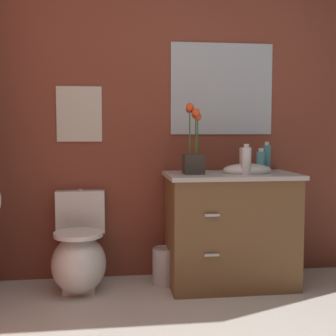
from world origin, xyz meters
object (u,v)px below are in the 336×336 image
Objects in this scene: toilet at (79,256)px; soap_bottle at (246,160)px; flower_vase at (194,151)px; trash_bin at (165,266)px; lotion_bottle at (261,161)px; wall_mirror at (222,89)px; wall_poster at (79,114)px; vanity_cabinet at (231,228)px; hand_wash_bottle at (267,158)px.

soap_bottle is at bearing -6.29° from toilet.
trash_bin is at bearing 155.60° from flower_vase.
wall_mirror is (-0.24, 0.26, 0.55)m from lotion_bottle.
wall_mirror reaches higher than wall_poster.
soap_bottle is 0.27× the size of wall_mirror.
lotion_bottle is 1.39m from wall_poster.
wall_mirror is at bearing 101.55° from soap_bottle.
wall_poster is at bearing 164.94° from vanity_cabinet.
lotion_bottle is at bearing -10.91° from wall_poster.
soap_bottle reaches higher than vanity_cabinet.
hand_wash_bottle is at bearing 3.84° from trash_bin.
flower_vase is at bearing -131.30° from wall_mirror.
hand_wash_bottle is (0.07, 0.08, 0.02)m from lotion_bottle.
wall_poster is (-1.09, 0.29, 0.83)m from vanity_cabinet.
trash_bin is 1.29m from wall_poster.
wall_poster reaches higher than hand_wash_bottle.
trash_bin is at bearing 3.41° from toilet.
hand_wash_bottle is 0.82× the size of trash_bin.
trash_bin is 1.42m from wall_mirror.
trash_bin is (-0.71, 0.02, -0.77)m from lotion_bottle.
flower_vase is 2.34× the size of soap_bottle.
hand_wash_bottle is (0.23, 0.22, 0.00)m from soap_bottle.
toilet is 0.69× the size of vanity_cabinet.
flower_vase is 0.87m from trash_bin.
wall_poster is at bearing 169.09° from lotion_bottle.
vanity_cabinet is 1.25× the size of wall_mirror.
soap_bottle is 1.20× the size of lotion_bottle.
wall_poster reaches higher than trash_bin.
wall_poster is at bearing 161.29° from soap_bottle.
toilet is at bearing 178.61° from vanity_cabinet.
flower_vase is 0.91m from wall_poster.
lotion_bottle is (0.23, 0.04, 0.48)m from vanity_cabinet.
wall_poster is at bearing 180.00° from wall_mirror.
wall_poster is at bearing 159.39° from trash_bin.
hand_wash_bottle is 1.45m from wall_poster.
vanity_cabinet reaches higher than toilet.
trash_bin is (0.61, 0.04, -0.11)m from toilet.
vanity_cabinet is 0.60m from hand_wash_bottle.
flower_vase is 0.61m from hand_wash_bottle.
lotion_bottle is at bearing -47.35° from wall_mirror.
wall_poster is at bearing 90.00° from toilet.
wall_poster is at bearing 158.46° from flower_vase.
wall_poster reaches higher than soap_bottle.
vanity_cabinet is at bearing -89.45° from wall_mirror.
flower_vase is 2.24× the size of hand_wash_bottle.
wall_mirror is (1.09, 0.00, 0.20)m from wall_poster.
hand_wash_bottle is (0.30, 0.12, 0.50)m from vanity_cabinet.
lotion_bottle is 0.43× the size of wall_poster.
hand_wash_bottle is at bearing 43.98° from soap_bottle.
flower_vase is at bearing -21.54° from wall_poster.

